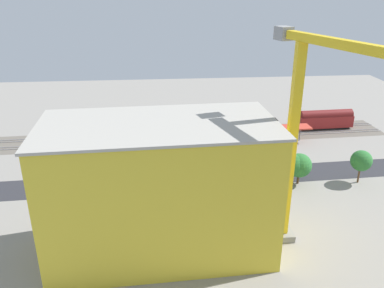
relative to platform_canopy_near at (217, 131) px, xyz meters
name	(u,v)px	position (x,y,z in m)	size (l,w,h in m)	color
ground_plane	(189,170)	(8.77, 14.74, -3.97)	(188.14, 188.14, 0.00)	gray
rail_bed	(182,137)	(8.77, -6.83, -3.97)	(117.59, 13.38, 0.01)	#665E54
street_asphalt	(190,179)	(8.77, 19.48, -3.97)	(117.59, 9.00, 0.01)	#2D2D33
track_rails	(182,136)	(8.77, -6.83, -3.79)	(117.49, 12.02, 0.12)	#9E9EA8
platform_canopy_near	(217,131)	(0.00, 0.00, 0.00)	(52.25, 6.57, 4.20)	#C63D2D
platform_canopy_far	(154,125)	(16.70, -6.80, -0.20)	(55.82, 7.71, 3.97)	#B73328
locomotive	(258,125)	(-13.74, -9.52, -2.20)	(14.11, 3.26, 5.01)	black
passenger_coach	(326,119)	(-34.23, -9.51, -0.92)	(16.49, 3.86, 5.85)	black
freight_coach_far	(124,131)	(24.95, -4.14, -0.68)	(17.19, 3.84, 6.27)	black
parked_car_0	(280,166)	(-12.65, 16.28, -3.25)	(4.38, 1.77, 1.60)	black
parked_car_1	(248,168)	(-5.09, 16.49, -3.22)	(4.84, 2.11, 1.71)	black
parked_car_2	(219,168)	(1.67, 15.73, -3.23)	(4.65, 2.06, 1.67)	black
parked_car_3	(190,170)	(8.56, 16.46, -3.24)	(4.65, 2.27, 1.65)	black
parked_car_4	(161,170)	(15.14, 15.95, -3.19)	(4.76, 2.05, 1.76)	black
parked_car_5	(131,172)	(21.96, 16.27, -3.26)	(4.78, 2.17, 1.59)	black
parked_car_6	(101,174)	(28.86, 16.41, -3.21)	(4.36, 2.13, 1.74)	black
construction_building	(161,190)	(15.48, 43.16, 6.74)	(34.53, 17.00, 21.42)	yellow
construction_roof_slab	(158,124)	(15.48, 43.16, 17.65)	(35.13, 17.60, 0.40)	#ADA89E
tower_crane	(303,129)	(-5.76, 44.55, 16.74)	(9.76, 26.54, 34.67)	gray
box_truck_0	(88,199)	(29.69, 29.08, -2.21)	(9.04, 3.53, 3.62)	black
box_truck_1	(150,199)	(17.66, 30.22, -2.24)	(9.60, 2.63, 3.54)	black
street_tree_0	(361,161)	(-27.78, 24.21, 1.23)	(4.55, 4.55, 7.51)	brown
street_tree_1	(101,168)	(27.42, 23.56, 1.56)	(6.10, 6.10, 8.60)	brown
street_tree_2	(292,165)	(-12.74, 23.60, 0.58)	(5.08, 5.08, 7.10)	brown
street_tree_3	(299,165)	(-14.43, 23.52, 0.38)	(5.21, 5.21, 6.98)	brown
street_tree_4	(216,165)	(3.73, 23.61, 1.21)	(6.28, 6.28, 8.33)	brown
traffic_light	(137,156)	(20.59, 14.70, 0.19)	(0.50, 0.36, 6.26)	#333333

